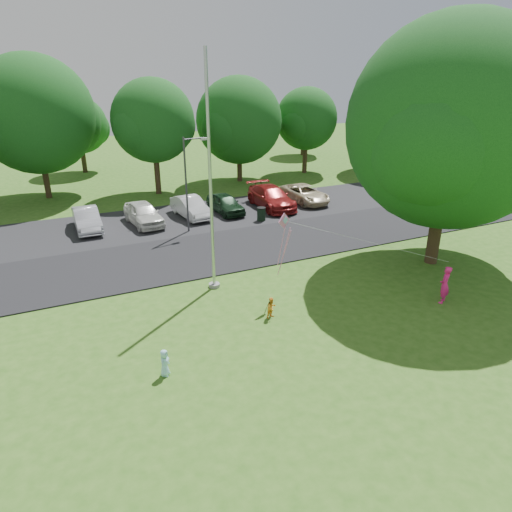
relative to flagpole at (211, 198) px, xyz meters
name	(u,v)px	position (x,y,z in m)	size (l,w,h in m)	color
ground	(342,321)	(3.50, -5.00, -4.17)	(120.00, 120.00, 0.00)	#315E18
park_road	(248,246)	(3.50, 4.00, -4.14)	(60.00, 6.00, 0.06)	black
parking_strip	(209,215)	(3.50, 10.50, -4.14)	(42.00, 7.00, 0.06)	black
flagpole	(211,198)	(0.00, 0.00, 0.00)	(0.50, 0.50, 10.00)	#B7BABF
street_lamp	(189,176)	(1.47, 7.86, -0.77)	(1.58, 0.42, 5.66)	#3F3F44
trash_can	(261,214)	(6.17, 7.84, -3.70)	(0.58, 0.58, 0.93)	black
big_tree	(451,130)	(10.98, -2.11, 2.44)	(10.14, 9.66, 11.70)	#332316
tree_row	(188,116)	(5.09, 19.23, 1.55)	(64.35, 11.94, 10.88)	#332316
horizon_trees	(184,122)	(7.56, 28.88, 0.14)	(77.46, 7.20, 7.02)	#332316
parked_cars	(223,203)	(4.49, 10.44, -3.42)	(17.17, 5.19, 1.49)	silver
woman	(445,285)	(8.25, -5.53, -3.34)	(0.60, 0.39, 1.64)	#FE2186
child_yellow	(272,308)	(1.10, -3.59, -3.73)	(0.42, 0.33, 0.87)	orange
child_blue	(165,363)	(-3.69, -5.44, -3.70)	(0.46, 0.30, 0.94)	#9DE2F1
kite	(287,231)	(2.50, -2.18, -1.16)	(6.19, 3.70, 2.86)	pink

